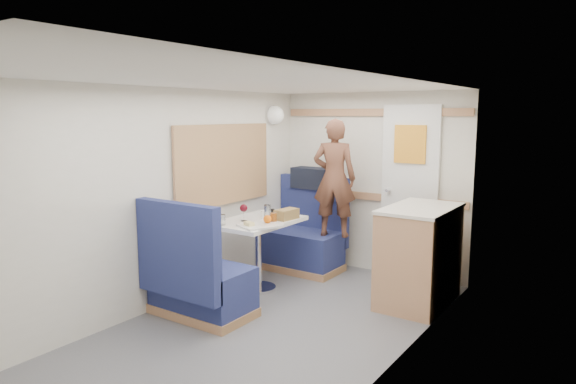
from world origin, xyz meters
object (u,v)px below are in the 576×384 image
Objects in this scene: bench_far at (304,243)px; tumbler_right at (267,211)px; wine_glass at (244,209)px; dinette_table at (258,235)px; dome_light at (275,115)px; duffel_bag at (314,178)px; tray at (260,226)px; salt_grinder at (262,215)px; bench_near at (197,284)px; tumbler_left at (222,220)px; cheese_block at (249,224)px; tumbler_mid at (267,210)px; bread_loaf at (287,214)px; beer_glass at (273,218)px; person at (334,178)px; orange_fruit at (267,219)px; galley_counter at (419,255)px; pepper_grinder at (273,214)px.

bench_far reaches higher than tumbler_right.
dinette_table is at bearing 59.10° from wine_glass.
dome_light reaches higher than duffel_bag.
salt_grinder is (-0.19, 0.28, 0.03)m from tray.
bench_near is 0.69m from tumbler_left.
tumbler_right is (0.36, -0.65, -0.97)m from dome_light.
cheese_block is at bearing -81.66° from duffel_bag.
bread_loaf is at bearing -11.96° from tumbler_mid.
bread_loaf is (0.22, 0.19, 0.21)m from dinette_table.
wine_glass reaches higher than beer_glass.
person is at bearing 54.63° from tumbler_right.
tumbler_mid reaches higher than salt_grinder.
orange_fruit is 0.42m from tumbler_right.
bench_far is at bearing 91.75° from salt_grinder.
bench_far is at bearing 103.94° from beer_glass.
bench_far is 1.73m from bench_near.
tray is at bearing -79.04° from bench_far.
orange_fruit is at bearing -2.58° from wine_glass.
bench_near is 4.27× the size of bread_loaf.
tumbler_left is at bearing -122.69° from bread_loaf.
bench_near is 1.17m from bread_loaf.
tumbler_mid is (-1.53, -0.30, 0.31)m from galley_counter.
tumbler_left is at bearing -92.75° from duffel_bag.
salt_grinder is at bearing 108.57° from cheese_block.
orange_fruit is (-0.19, -0.96, -0.31)m from person.
dome_light is at bearing 114.71° from cheese_block.
salt_grinder is at bearing 137.02° from orange_fruit.
duffel_bag reaches higher than galley_counter.
bench_near is at bearing -95.20° from pepper_grinder.
bench_far reaches higher than salt_grinder.
beer_glass is at bearing -76.06° from bench_far.
pepper_grinder reaches higher than tray.
orange_fruit is 0.20m from cheese_block.
person reaches higher than tumbler_left.
dinette_table is 0.90m from bench_near.
tray is at bearing 55.74° from cheese_block.
person is at bearing -2.32° from dome_light.
tumbler_right is at bearing 176.51° from bread_loaf.
bench_far is 9.35× the size of tumbler_right.
salt_grinder is (0.02, 0.91, 0.46)m from bench_near.
duffel_bag is 1.48m from cheese_block.
pepper_grinder is at bearing -158.37° from bread_loaf.
bench_near is 0.92m from wine_glass.
duffel_bag reaches higher than bread_loaf.
cheese_block is 0.60× the size of wine_glass.
person is 0.92m from salt_grinder.
dinette_table is 1.21m from duffel_bag.
galley_counter is 1.84× the size of duffel_bag.
bread_loaf is (0.01, 0.42, 0.04)m from tray.
tumbler_mid is at bearing 113.80° from salt_grinder.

